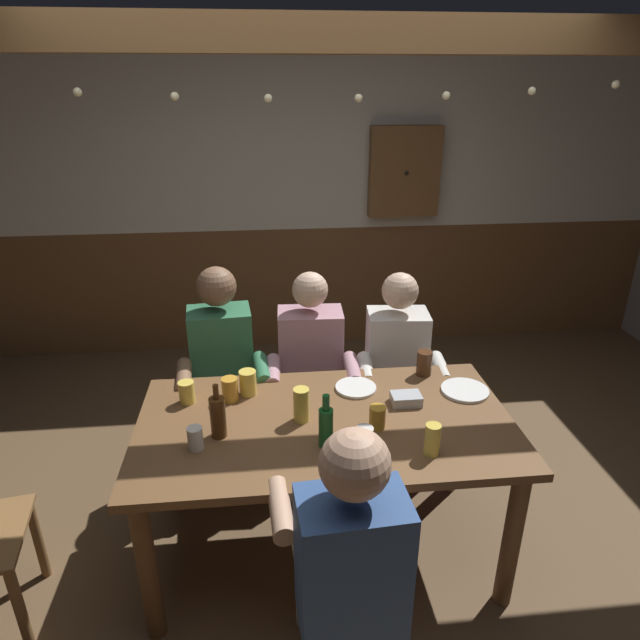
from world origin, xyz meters
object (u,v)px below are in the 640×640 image
at_px(pint_glass_4, 195,438).
at_px(pint_glass_5, 248,383).
at_px(dining_table, 325,441).
at_px(wall_dart_cabinet, 404,172).
at_px(person_3, 347,554).
at_px(pint_glass_8, 187,392).
at_px(person_1, 311,367).
at_px(pint_glass_2, 424,363).
at_px(bottle_1, 326,426).
at_px(bottle_0, 218,416).
at_px(person_0, 223,368).
at_px(condiment_caddy, 406,399).
at_px(pint_glass_6, 432,440).
at_px(person_2, 398,365).
at_px(pint_glass_0, 301,405).
at_px(plate_0, 356,388).
at_px(pint_glass_3, 230,389).
at_px(pint_glass_7, 364,442).
at_px(plate_1, 465,390).
at_px(pint_glass_1, 377,417).

relative_size(pint_glass_4, pint_glass_5, 0.81).
distance_m(dining_table, wall_dart_cabinet, 2.63).
distance_m(person_3, pint_glass_8, 1.12).
height_order(person_1, pint_glass_2, person_1).
bearing_deg(bottle_1, bottle_0, 165.33).
distance_m(person_0, condiment_caddy, 1.08).
bearing_deg(pint_glass_6, pint_glass_8, 153.95).
relative_size(person_2, wall_dart_cabinet, 1.71).
height_order(pint_glass_0, pint_glass_6, pint_glass_0).
distance_m(person_1, wall_dart_cabinet, 2.04).
bearing_deg(dining_table, pint_glass_2, 33.79).
height_order(dining_table, person_0, person_0).
xyz_separation_m(person_0, plate_0, (0.68, -0.43, 0.08)).
bearing_deg(bottle_0, person_2, 37.67).
bearing_deg(person_2, pint_glass_3, 31.48).
bearing_deg(pint_glass_7, pint_glass_0, 128.94).
relative_size(dining_table, bottle_0, 6.75).
relative_size(person_1, bottle_1, 4.99).
height_order(plate_0, pint_glass_3, pint_glass_3).
distance_m(condiment_caddy, pint_glass_7, 0.46).
bearing_deg(wall_dart_cabinet, dining_table, -111.11).
bearing_deg(person_1, person_2, -178.46).
bearing_deg(person_3, pint_glass_8, 121.17).
distance_m(person_2, pint_glass_3, 1.06).
relative_size(bottle_0, pint_glass_8, 2.32).
relative_size(pint_glass_5, wall_dart_cabinet, 0.18).
relative_size(person_3, pint_glass_2, 9.34).
distance_m(plate_1, pint_glass_3, 1.15).
distance_m(person_1, pint_glass_0, 0.71).
xyz_separation_m(person_1, pint_glass_0, (-0.10, -0.67, 0.18)).
distance_m(pint_glass_4, wall_dart_cabinet, 2.94).
bearing_deg(plate_1, pint_glass_3, 177.84).
bearing_deg(person_3, plate_1, 46.67).
bearing_deg(person_2, pint_glass_0, 52.77).
xyz_separation_m(pint_glass_5, pint_glass_8, (-0.29, -0.05, -0.01)).
distance_m(person_0, pint_glass_7, 1.16).
relative_size(person_0, wall_dart_cabinet, 1.81).
bearing_deg(plate_1, pint_glass_0, -168.87).
distance_m(bottle_1, pint_glass_5, 0.56).
bearing_deg(pint_glass_0, pint_glass_4, -160.13).
bearing_deg(person_3, bottle_1, 88.08).
bearing_deg(plate_0, person_0, 147.87).
distance_m(person_1, plate_1, 0.89).
bearing_deg(condiment_caddy, plate_1, 13.47).
bearing_deg(wall_dart_cabinet, pint_glass_1, -105.74).
distance_m(pint_glass_0, pint_glass_2, 0.75).
relative_size(bottle_0, pint_glass_0, 1.57).
xyz_separation_m(pint_glass_4, pint_glass_5, (0.21, 0.42, 0.01)).
bearing_deg(bottle_1, pint_glass_7, -31.25).
bearing_deg(plate_1, person_3, -129.72).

